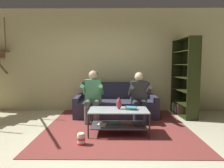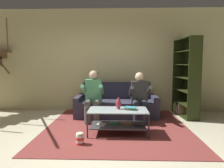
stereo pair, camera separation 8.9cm
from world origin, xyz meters
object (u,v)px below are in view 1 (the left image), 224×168
(person_seated_left, at_px, (93,94))
(book_stack, at_px, (131,108))
(bookshelf, at_px, (185,83))
(person_seated_right, at_px, (139,95))
(popcorn_tub, at_px, (81,139))
(vase, at_px, (119,104))
(coffee_table, at_px, (118,118))
(couch, at_px, (116,105))

(person_seated_left, height_order, book_stack, person_seated_left)
(person_seated_left, height_order, bookshelf, bookshelf)
(person_seated_right, bearing_deg, popcorn_tub, -128.99)
(vase, xyz_separation_m, book_stack, (0.23, -0.03, -0.08))
(coffee_table, bearing_deg, popcorn_tub, -138.39)
(coffee_table, bearing_deg, bookshelf, 39.29)
(bookshelf, xyz_separation_m, popcorn_tub, (-2.42, -2.03, -0.75))
(person_seated_right, distance_m, popcorn_tub, 1.89)
(coffee_table, relative_size, bookshelf, 0.57)
(couch, xyz_separation_m, coffee_table, (0.04, -1.37, 0.03))
(person_seated_right, distance_m, coffee_table, 1.03)
(bookshelf, bearing_deg, popcorn_tub, -140.08)
(couch, distance_m, person_seated_right, 0.84)
(person_seated_right, xyz_separation_m, coffee_table, (-0.51, -0.84, -0.32))
(person_seated_left, bearing_deg, coffee_table, -55.32)
(person_seated_right, relative_size, bookshelf, 0.58)
(person_seated_right, relative_size, coffee_table, 1.02)
(person_seated_left, bearing_deg, book_stack, -45.30)
(coffee_table, height_order, book_stack, book_stack)
(couch, distance_m, coffee_table, 1.37)
(coffee_table, distance_m, popcorn_tub, 0.87)
(coffee_table, xyz_separation_m, book_stack, (0.24, 0.01, 0.19))
(vase, relative_size, book_stack, 0.89)
(person_seated_left, height_order, vase, person_seated_left)
(person_seated_right, bearing_deg, vase, -121.96)
(couch, distance_m, vase, 1.36)
(book_stack, height_order, bookshelf, bookshelf)
(popcorn_tub, bearing_deg, person_seated_right, 51.01)
(person_seated_left, bearing_deg, popcorn_tub, -91.99)
(person_seated_left, distance_m, vase, 1.00)
(couch, relative_size, bookshelf, 1.04)
(person_seated_left, xyz_separation_m, book_stack, (0.83, -0.83, -0.14))
(vase, bearing_deg, book_stack, -7.98)
(couch, xyz_separation_m, bookshelf, (1.83, 0.09, 0.58))
(couch, relative_size, vase, 9.34)
(bookshelf, distance_m, popcorn_tub, 3.25)
(book_stack, bearing_deg, coffee_table, -176.64)
(vase, xyz_separation_m, bookshelf, (1.78, 1.42, 0.28))
(vase, bearing_deg, coffee_table, -99.01)
(person_seated_left, height_order, coffee_table, person_seated_left)
(popcorn_tub, bearing_deg, vase, 43.54)
(book_stack, bearing_deg, bookshelf, 43.09)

